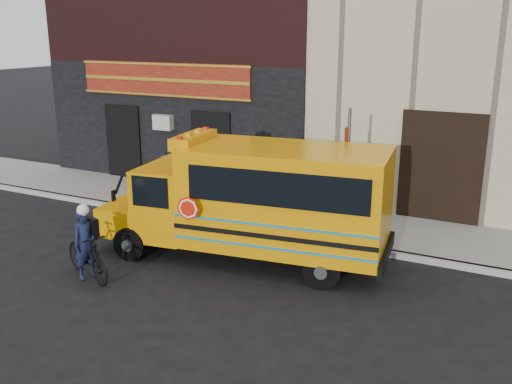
{
  "coord_description": "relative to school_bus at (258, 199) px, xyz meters",
  "views": [
    {
      "loc": [
        6.32,
        -10.2,
        5.25
      ],
      "look_at": [
        0.22,
        1.85,
        1.38
      ],
      "focal_mm": 40.0,
      "sensor_mm": 36.0,
      "label": 1
    }
  ],
  "objects": [
    {
      "name": "sign_pole",
      "position": [
        1.56,
        1.68,
        0.4
      ],
      "size": [
        0.08,
        0.3,
        3.48
      ],
      "color": "#464E48",
      "rests_on": "ground"
    },
    {
      "name": "curb",
      "position": [
        -0.71,
        1.64,
        -1.43
      ],
      "size": [
        40.0,
        0.2,
        0.15
      ],
      "primitive_type": "cube",
      "color": "#999893",
      "rests_on": "ground"
    },
    {
      "name": "building",
      "position": [
        -0.76,
        9.49,
        4.62
      ],
      "size": [
        20.0,
        10.7,
        12.0
      ],
      "color": "tan",
      "rests_on": "sidewalk"
    },
    {
      "name": "cyclist",
      "position": [
        -2.83,
        -2.6,
        -0.74
      ],
      "size": [
        0.54,
        0.66,
        1.54
      ],
      "primitive_type": "imported",
      "rotation": [
        0.0,
        0.0,
        1.21
      ],
      "color": "black",
      "rests_on": "ground"
    },
    {
      "name": "bicycle",
      "position": [
        -2.86,
        -2.56,
        -0.97
      ],
      "size": [
        1.87,
        1.12,
        1.09
      ],
      "primitive_type": "imported",
      "rotation": [
        0.0,
        0.0,
        1.21
      ],
      "color": "black",
      "rests_on": "ground"
    },
    {
      "name": "school_bus",
      "position": [
        0.0,
        0.0,
        0.0
      ],
      "size": [
        7.12,
        3.0,
        2.92
      ],
      "color": "black",
      "rests_on": "ground"
    },
    {
      "name": "sidewalk",
      "position": [
        -0.71,
        3.14,
        -1.43
      ],
      "size": [
        40.0,
        3.0,
        0.15
      ],
      "primitive_type": "cube",
      "color": "gray",
      "rests_on": "ground"
    },
    {
      "name": "ground",
      "position": [
        -0.71,
        -0.96,
        -1.51
      ],
      "size": [
        120.0,
        120.0,
        0.0
      ],
      "primitive_type": "plane",
      "color": "black",
      "rests_on": "ground"
    }
  ]
}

